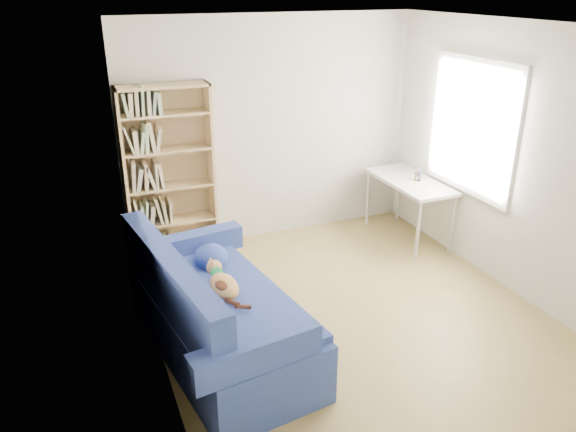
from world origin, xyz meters
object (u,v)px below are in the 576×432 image
object	(u,v)px
bookshelf	(170,181)
sofa	(215,316)
desk	(410,186)
pen_cup	(418,176)

from	to	relation	value
bookshelf	sofa	bearing A→B (deg)	-91.44
sofa	bookshelf	bearing A→B (deg)	80.01
bookshelf	desk	distance (m)	2.78
bookshelf	desk	bearing A→B (deg)	-12.51
desk	sofa	bearing A→B (deg)	-153.39
desk	pen_cup	size ratio (longest dim) A/B	8.32
sofa	desk	bearing A→B (deg)	18.05
desk	pen_cup	bearing A→B (deg)	-33.66
desk	pen_cup	distance (m)	0.15
sofa	pen_cup	distance (m)	3.16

